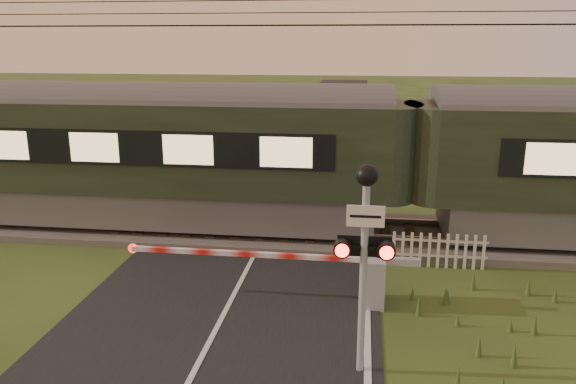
# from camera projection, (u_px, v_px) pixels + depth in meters

# --- Properties ---
(ground) EXTENTS (160.00, 160.00, 0.00)m
(ground) POSITION_uv_depth(u_px,v_px,m) (200.00, 361.00, 9.28)
(ground) COLOR #2D4018
(ground) RESTS_ON ground
(road) EXTENTS (6.00, 140.00, 0.03)m
(road) POSITION_uv_depth(u_px,v_px,m) (197.00, 369.00, 9.05)
(road) COLOR black
(road) RESTS_ON ground
(track_bed) EXTENTS (140.00, 3.40, 0.39)m
(track_bed) POSITION_uv_depth(u_px,v_px,m) (266.00, 230.00, 15.48)
(track_bed) COLOR #47423D
(track_bed) RESTS_ON ground
(overhead_wires) EXTENTS (120.00, 0.62, 0.62)m
(overhead_wires) POSITION_uv_depth(u_px,v_px,m) (264.00, 16.00, 14.01)
(overhead_wires) COLOR black
(overhead_wires) RESTS_ON ground
(train) EXTENTS (40.27, 2.78, 3.75)m
(train) POSITION_uv_depth(u_px,v_px,m) (411.00, 160.00, 14.45)
(train) COLOR slate
(train) RESTS_ON ground
(boom_gate) EXTENTS (5.98, 0.77, 1.02)m
(boom_gate) POSITION_uv_depth(u_px,v_px,m) (358.00, 276.00, 11.24)
(boom_gate) COLOR gray
(boom_gate) RESTS_ON ground
(crossing_signal) EXTENTS (0.86, 0.35, 3.39)m
(crossing_signal) POSITION_uv_depth(u_px,v_px,m) (365.00, 233.00, 8.41)
(crossing_signal) COLOR gray
(crossing_signal) RESTS_ON ground
(picket_fence) EXTENTS (2.24, 0.07, 0.83)m
(picket_fence) POSITION_uv_depth(u_px,v_px,m) (438.00, 250.00, 13.01)
(picket_fence) COLOR silver
(picket_fence) RESTS_ON ground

